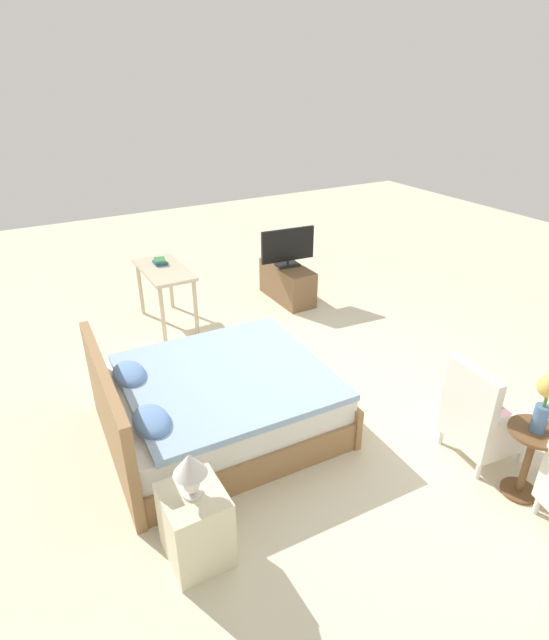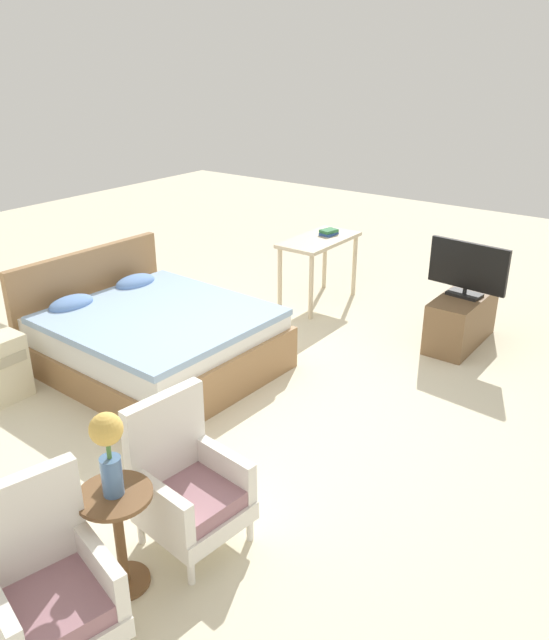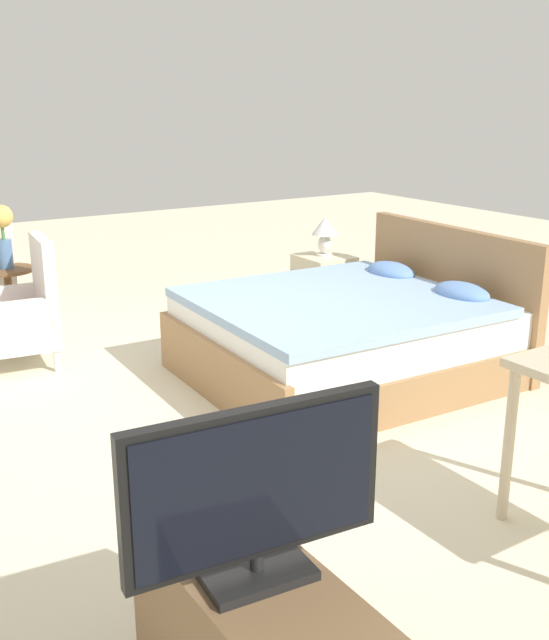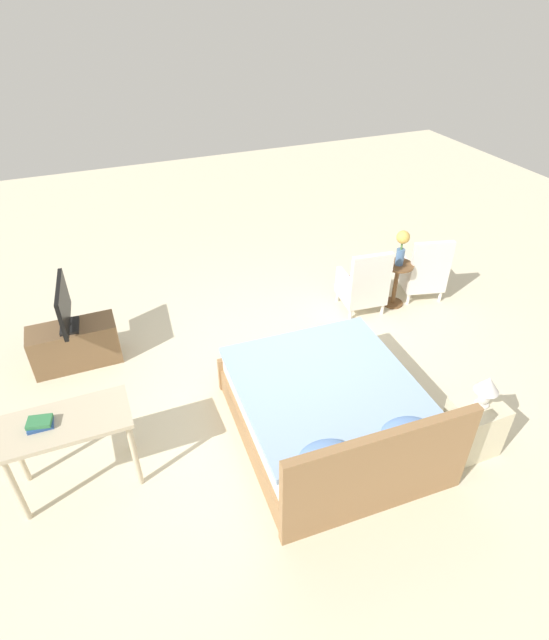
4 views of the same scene
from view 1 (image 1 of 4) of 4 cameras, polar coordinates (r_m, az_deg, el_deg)
The scene contains 11 objects.
ground_plane at distance 5.31m, azimuth 4.71°, elevation -7.93°, with size 16.00×16.00×0.00m, color beige.
bed at distance 4.63m, azimuth -6.88°, elevation -9.39°, with size 1.77×2.05×0.96m.
armchair_by_window_right at distance 4.62m, azimuth 22.49°, elevation -10.48°, with size 0.60×0.60×0.92m.
side_table at distance 4.39m, azimuth 27.11°, elevation -13.51°, with size 0.40×0.40×0.62m.
flower_vase at distance 4.10m, azimuth 28.64°, elevation -7.83°, with size 0.17×0.17×0.48m.
nightstand at distance 3.65m, azimuth -8.99°, elevation -22.15°, with size 0.44×0.41×0.57m.
table_lamp at distance 3.29m, azimuth -9.63°, elevation -16.44°, with size 0.22×0.22×0.33m.
tv_stand at distance 7.21m, azimuth 1.47°, elevation 4.30°, with size 0.96×0.40×0.51m.
tv_flatscreen at distance 7.03m, azimuth 1.51°, elevation 8.35°, with size 0.23×0.79×0.54m.
vanity_desk at distance 6.48m, azimuth -12.44°, elevation 4.81°, with size 1.04×0.52×0.78m.
book_stack at distance 6.59m, azimuth -12.97°, elevation 6.54°, with size 0.21×0.17×0.06m.
Camera 1 is at (-3.56, 2.52, 3.02)m, focal length 28.00 mm.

